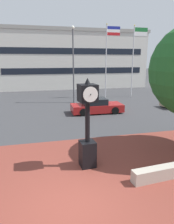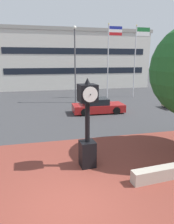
# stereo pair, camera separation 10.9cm
# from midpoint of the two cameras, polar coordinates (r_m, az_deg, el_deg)

# --- Properties ---
(ground_plane) EXTENTS (200.00, 200.00, 0.00)m
(ground_plane) POSITION_cam_midpoint_polar(r_m,az_deg,el_deg) (7.15, -3.97, -24.24)
(ground_plane) COLOR #38383A
(plaza_brick_paving) EXTENTS (44.00, 9.42, 0.01)m
(plaza_brick_paving) POSITION_cam_midpoint_polar(r_m,az_deg,el_deg) (7.71, -4.88, -20.98)
(plaza_brick_paving) COLOR brown
(plaza_brick_paving) RESTS_ON ground
(planter_wall) EXTENTS (3.22, 0.66, 0.50)m
(planter_wall) POSITION_cam_midpoint_polar(r_m,az_deg,el_deg) (8.88, 22.27, -15.10)
(planter_wall) COLOR #ADA393
(planter_wall) RESTS_ON ground
(street_clock) EXTENTS (0.75, 0.81, 3.78)m
(street_clock) POSITION_cam_midpoint_polar(r_m,az_deg,el_deg) (8.48, 0.49, -4.07)
(street_clock) COLOR black
(street_clock) RESTS_ON ground
(car_street_mid) EXTENTS (4.44, 2.02, 1.28)m
(car_street_mid) POSITION_cam_midpoint_polar(r_m,az_deg,el_deg) (17.79, 3.14, 1.59)
(car_street_mid) COLOR maroon
(car_street_mid) RESTS_ON ground
(flagpole_primary) EXTENTS (1.68, 0.14, 8.46)m
(flagpole_primary) POSITION_cam_midpoint_polar(r_m,az_deg,el_deg) (24.92, 6.45, 15.49)
(flagpole_primary) COLOR silver
(flagpole_primary) RESTS_ON ground
(flagpole_secondary) EXTENTS (1.79, 0.14, 8.45)m
(flagpole_secondary) POSITION_cam_midpoint_polar(r_m,az_deg,el_deg) (26.24, 13.75, 15.13)
(flagpole_secondary) COLOR silver
(flagpole_secondary) RESTS_ON ground
(civic_building) EXTENTS (24.32, 11.53, 9.14)m
(civic_building) POSITION_cam_midpoint_polar(r_m,az_deg,el_deg) (37.60, -4.14, 14.34)
(civic_building) COLOR beige
(civic_building) RESTS_ON ground
(street_lamp_post) EXTENTS (0.36, 0.36, 7.77)m
(street_lamp_post) POSITION_cam_midpoint_polar(r_m,az_deg,el_deg) (21.79, -3.20, 14.72)
(street_lamp_post) COLOR #4C4C51
(street_lamp_post) RESTS_ON ground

